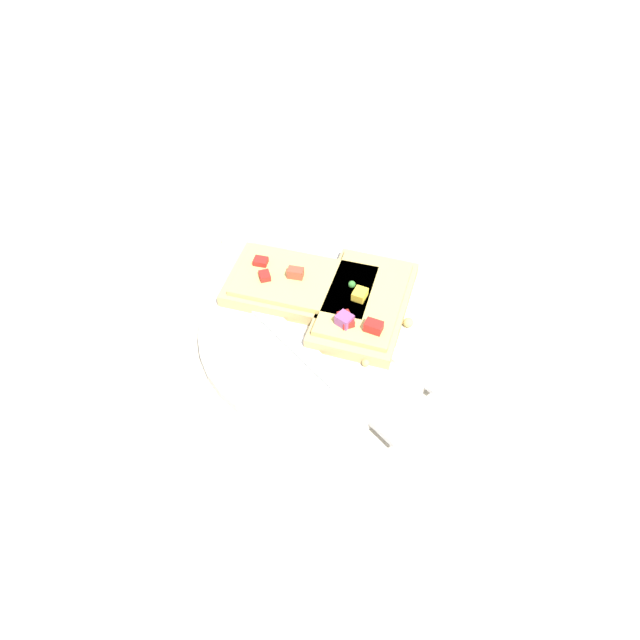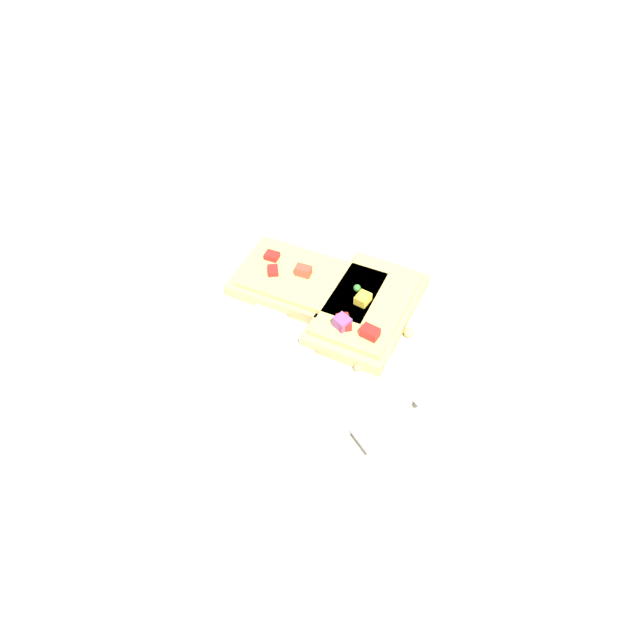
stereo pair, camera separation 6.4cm
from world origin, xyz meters
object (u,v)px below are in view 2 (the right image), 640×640
(plate, at_px, (320,330))
(napkin, at_px, (276,201))
(knife, at_px, (322,378))
(pizza_slice_main, at_px, (311,284))
(pizza_slice_corner, at_px, (367,308))
(fork, at_px, (353,326))

(plate, xyz_separation_m, napkin, (0.22, 0.06, -0.00))
(knife, relative_size, napkin, 1.54)
(pizza_slice_main, xyz_separation_m, napkin, (0.17, 0.05, -0.02))
(pizza_slice_main, bearing_deg, pizza_slice_corner, -6.84)
(fork, height_order, pizza_slice_main, pizza_slice_main)
(fork, height_order, knife, knife)
(plate, relative_size, knife, 1.30)
(fork, xyz_separation_m, knife, (-0.07, 0.03, 0.00))
(knife, distance_m, pizza_slice_main, 0.12)
(plate, bearing_deg, pizza_slice_main, 12.05)
(pizza_slice_corner, bearing_deg, pizza_slice_main, -95.49)
(fork, relative_size, knife, 0.93)
(fork, relative_size, pizza_slice_main, 0.95)
(plate, height_order, knife, knife)
(plate, relative_size, pizza_slice_main, 1.34)
(fork, bearing_deg, pizza_slice_corner, -73.22)
(plate, xyz_separation_m, fork, (-0.00, -0.03, 0.01))
(plate, bearing_deg, pizza_slice_corner, -70.12)
(pizza_slice_main, bearing_deg, napkin, 129.88)
(plate, relative_size, pizza_slice_corner, 1.51)
(knife, xyz_separation_m, napkin, (0.29, 0.07, -0.01))
(knife, relative_size, pizza_slice_corner, 1.16)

